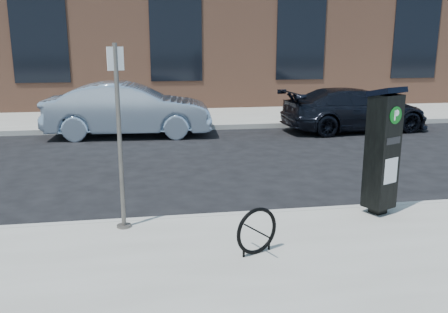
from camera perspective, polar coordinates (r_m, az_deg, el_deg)
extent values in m
plane|color=black|center=(7.42, 0.95, -7.90)|extent=(120.00, 120.00, 0.00)
cube|color=gray|center=(21.00, -5.99, 6.25)|extent=(60.00, 12.00, 0.15)
cube|color=#9E9B93|center=(7.38, 0.98, -7.41)|extent=(60.00, 0.12, 0.16)
cube|color=#9E9B93|center=(15.10, -4.55, 3.43)|extent=(60.00, 0.12, 0.16)
cube|color=#955E43|center=(23.86, -6.71, 16.54)|extent=(28.00, 10.00, 8.00)
cube|color=black|center=(19.15, -21.35, 13.50)|extent=(2.00, 0.06, 3.50)
cube|color=black|center=(18.82, -5.81, 14.34)|extent=(2.00, 0.06, 3.50)
cube|color=black|center=(19.79, 9.25, 14.20)|extent=(2.00, 0.06, 3.50)
cube|color=black|center=(21.89, 22.11, 13.33)|extent=(2.00, 0.06, 3.50)
cube|color=black|center=(7.75, 17.99, -6.08)|extent=(0.27, 0.27, 0.10)
cube|color=black|center=(7.50, 18.50, 0.52)|extent=(0.52, 0.49, 1.73)
cube|color=black|center=(7.36, 19.03, 7.39)|extent=(0.57, 0.54, 0.16)
cylinder|color=#064D11|center=(7.29, 19.95, 4.69)|extent=(0.24, 0.12, 0.25)
cube|color=white|center=(7.29, 19.95, 4.69)|extent=(0.09, 0.04, 0.14)
cube|color=silver|center=(7.45, 19.44, -1.64)|extent=(0.26, 0.12, 0.39)
cube|color=black|center=(7.35, 19.72, 1.80)|extent=(0.28, 0.13, 0.10)
cylinder|color=#625F57|center=(6.99, -11.92, -8.16)|extent=(0.21, 0.21, 0.03)
cylinder|color=#625F57|center=(6.63, -12.45, 2.07)|extent=(0.06, 0.06, 2.56)
cube|color=silver|center=(6.51, -12.94, 11.40)|extent=(0.21, 0.11, 0.31)
torus|color=black|center=(5.94, 3.97, -8.92)|extent=(0.57, 0.29, 0.60)
cylinder|color=black|center=(5.93, 2.38, -11.46)|extent=(0.03, 0.03, 0.12)
cylinder|color=black|center=(6.15, 5.43, -10.56)|extent=(0.03, 0.03, 0.12)
imported|color=#99ADC3|center=(14.33, -11.37, 5.57)|extent=(4.91, 1.96, 1.59)
imported|color=black|center=(15.47, 15.46, 5.47)|extent=(4.76, 2.23, 1.34)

